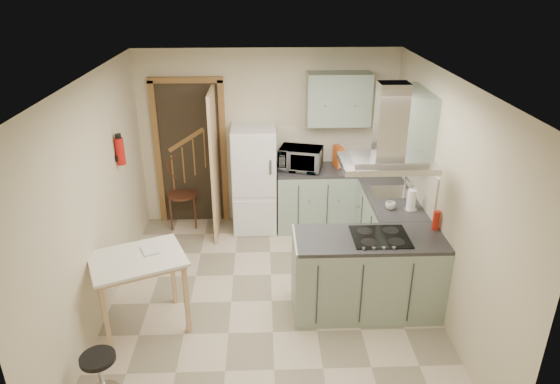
{
  "coord_description": "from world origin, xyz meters",
  "views": [
    {
      "loc": [
        -0.08,
        -4.66,
        3.43
      ],
      "look_at": [
        0.11,
        0.45,
        1.15
      ],
      "focal_mm": 32.0,
      "sensor_mm": 36.0,
      "label": 1
    }
  ],
  "objects_px": {
    "fridge": "(254,179)",
    "microwave": "(301,159)",
    "drop_leaf_table": "(142,293)",
    "bentwood_chair": "(182,194)",
    "stool": "(101,375)",
    "extractor_hood": "(387,163)",
    "peninsula": "(367,274)"
  },
  "relations": [
    {
      "from": "drop_leaf_table",
      "to": "microwave",
      "type": "distance_m",
      "value": 2.88
    },
    {
      "from": "fridge",
      "to": "bentwood_chair",
      "type": "bearing_deg",
      "value": 172.8
    },
    {
      "from": "peninsula",
      "to": "bentwood_chair",
      "type": "xyz_separation_m",
      "value": [
        -2.27,
        2.11,
        0.02
      ]
    },
    {
      "from": "fridge",
      "to": "stool",
      "type": "xyz_separation_m",
      "value": [
        -1.32,
        -3.09,
        -0.54
      ]
    },
    {
      "from": "fridge",
      "to": "drop_leaf_table",
      "type": "relative_size",
      "value": 1.68
    },
    {
      "from": "peninsula",
      "to": "stool",
      "type": "height_order",
      "value": "peninsula"
    },
    {
      "from": "peninsula",
      "to": "drop_leaf_table",
      "type": "bearing_deg",
      "value": -174.86
    },
    {
      "from": "extractor_hood",
      "to": "stool",
      "type": "distance_m",
      "value": 3.24
    },
    {
      "from": "extractor_hood",
      "to": "microwave",
      "type": "bearing_deg",
      "value": 109.16
    },
    {
      "from": "stool",
      "to": "peninsula",
      "type": "bearing_deg",
      "value": 23.48
    },
    {
      "from": "microwave",
      "to": "extractor_hood",
      "type": "bearing_deg",
      "value": -55.5
    },
    {
      "from": "extractor_hood",
      "to": "stool",
      "type": "bearing_deg",
      "value": -157.31
    },
    {
      "from": "extractor_hood",
      "to": "drop_leaf_table",
      "type": "bearing_deg",
      "value": -175.07
    },
    {
      "from": "microwave",
      "to": "peninsula",
      "type": "bearing_deg",
      "value": -58.15
    },
    {
      "from": "peninsula",
      "to": "fridge",
      "type": "bearing_deg",
      "value": 121.74
    },
    {
      "from": "bentwood_chair",
      "to": "stool",
      "type": "bearing_deg",
      "value": -100.27
    },
    {
      "from": "bentwood_chair",
      "to": "microwave",
      "type": "bearing_deg",
      "value": -10.51
    },
    {
      "from": "drop_leaf_table",
      "to": "microwave",
      "type": "xyz_separation_m",
      "value": [
        1.78,
        2.17,
        0.64
      ]
    },
    {
      "from": "fridge",
      "to": "peninsula",
      "type": "bearing_deg",
      "value": -58.26
    },
    {
      "from": "extractor_hood",
      "to": "drop_leaf_table",
      "type": "distance_m",
      "value": 2.79
    },
    {
      "from": "stool",
      "to": "microwave",
      "type": "relative_size",
      "value": 0.72
    },
    {
      "from": "drop_leaf_table",
      "to": "bentwood_chair",
      "type": "height_order",
      "value": "bentwood_chair"
    },
    {
      "from": "fridge",
      "to": "microwave",
      "type": "xyz_separation_m",
      "value": [
        0.64,
        -0.02,
        0.31
      ]
    },
    {
      "from": "fridge",
      "to": "extractor_hood",
      "type": "height_order",
      "value": "extractor_hood"
    },
    {
      "from": "fridge",
      "to": "bentwood_chair",
      "type": "distance_m",
      "value": 1.09
    },
    {
      "from": "fridge",
      "to": "bentwood_chair",
      "type": "xyz_separation_m",
      "value": [
        -1.05,
        0.13,
        -0.28
      ]
    },
    {
      "from": "extractor_hood",
      "to": "stool",
      "type": "height_order",
      "value": "extractor_hood"
    },
    {
      "from": "drop_leaf_table",
      "to": "bentwood_chair",
      "type": "xyz_separation_m",
      "value": [
        0.09,
        2.32,
        0.05
      ]
    },
    {
      "from": "stool",
      "to": "microwave",
      "type": "bearing_deg",
      "value": 57.35
    },
    {
      "from": "extractor_hood",
      "to": "bentwood_chair",
      "type": "relative_size",
      "value": 0.95
    },
    {
      "from": "peninsula",
      "to": "bentwood_chair",
      "type": "bearing_deg",
      "value": 137.07
    },
    {
      "from": "fridge",
      "to": "peninsula",
      "type": "xyz_separation_m",
      "value": [
        1.22,
        -1.98,
        -0.3
      ]
    }
  ]
}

